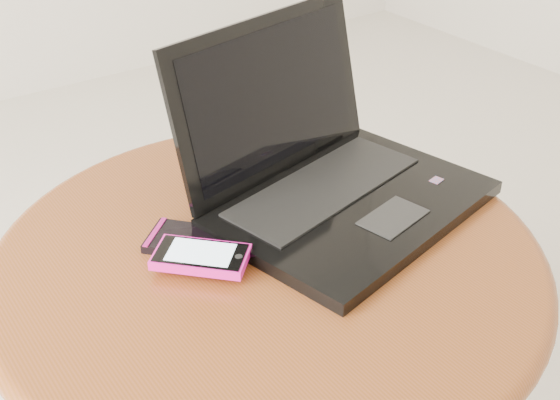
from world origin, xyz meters
TOP-DOWN VIEW (x-y plane):
  - table at (-0.04, 0.04)m, footprint 0.70×0.70m
  - laptop at (0.09, 0.08)m, footprint 0.41×0.37m
  - phone_black at (-0.11, 0.09)m, footprint 0.13×0.14m
  - phone_pink at (-0.13, 0.04)m, footprint 0.12×0.12m

SIDE VIEW (x-z plane):
  - table at x=-0.04m, z-range 0.16..0.71m
  - phone_black at x=-0.11m, z-range 0.56..0.57m
  - phone_pink at x=-0.13m, z-range 0.57..0.58m
  - laptop at x=0.09m, z-range 0.48..0.71m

